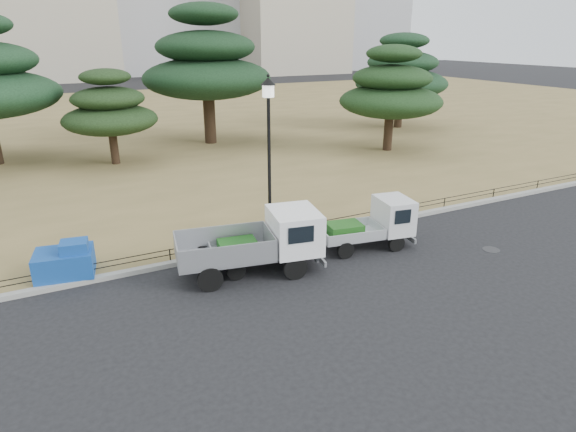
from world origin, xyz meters
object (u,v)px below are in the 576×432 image
truck_large (258,240)px  tarp_pile (66,261)px  truck_kei_rear (372,224)px  street_lamp (269,134)px  truck_kei_front (270,241)px

truck_large → tarp_pile: bearing=168.0°
truck_kei_rear → street_lamp: street_lamp is taller
truck_large → tarp_pile: size_ratio=2.53×
truck_kei_front → tarp_pile: size_ratio=1.87×
truck_large → street_lamp: (1.30, 1.94, 2.93)m
truck_large → truck_kei_front: truck_large is taller
truck_kei_rear → street_lamp: 4.84m
truck_kei_front → truck_kei_rear: bearing=4.6°
truck_kei_front → truck_kei_rear: truck_kei_front is taller
tarp_pile → truck_kei_front: bearing=-17.8°
truck_kei_front → street_lamp: bearing=73.9°
truck_large → truck_kei_front: size_ratio=1.35×
tarp_pile → street_lamp: bearing=-2.2°
truck_large → truck_kei_rear: size_ratio=1.35×
truck_kei_rear → tarp_pile: size_ratio=1.87×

